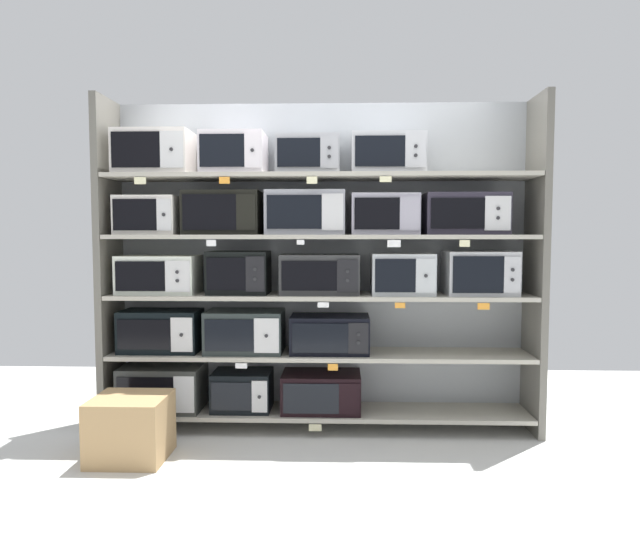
% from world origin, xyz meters
% --- Properties ---
extents(ground, '(7.00, 6.00, 0.02)m').
position_xyz_m(ground, '(0.00, -1.00, -0.01)').
color(ground, silver).
extents(back_panel, '(3.20, 0.04, 2.38)m').
position_xyz_m(back_panel, '(0.00, 0.25, 1.19)').
color(back_panel, '#9EA3A8').
rests_on(back_panel, ground).
extents(upright_left, '(0.05, 0.46, 2.38)m').
position_xyz_m(upright_left, '(-1.53, 0.00, 1.19)').
color(upright_left, '#68645B').
rests_on(upright_left, ground).
extents(upright_right, '(0.05, 0.46, 2.38)m').
position_xyz_m(upright_right, '(1.53, 0.00, 1.19)').
color(upright_right, '#68645B').
rests_on(upright_right, ground).
extents(shelf_0, '(3.00, 0.46, 0.03)m').
position_xyz_m(shelf_0, '(0.00, 0.00, 0.12)').
color(shelf_0, '#ADA899').
rests_on(shelf_0, ground).
extents(microwave_0, '(0.58, 0.43, 0.32)m').
position_xyz_m(microwave_0, '(-1.15, -0.00, 0.30)').
color(microwave_0, '#303230').
rests_on(microwave_0, shelf_0).
extents(microwave_1, '(0.42, 0.36, 0.28)m').
position_xyz_m(microwave_1, '(-0.57, -0.00, 0.28)').
color(microwave_1, black).
rests_on(microwave_1, shelf_0).
extents(microwave_2, '(0.57, 0.40, 0.27)m').
position_xyz_m(microwave_2, '(0.01, -0.00, 0.27)').
color(microwave_2, black).
rests_on(microwave_2, shelf_0).
extents(price_tag_0, '(0.08, 0.00, 0.03)m').
position_xyz_m(price_tag_0, '(-1.13, -0.23, 0.09)').
color(price_tag_0, white).
extents(price_tag_1, '(0.09, 0.00, 0.05)m').
position_xyz_m(price_tag_1, '(-0.03, -0.23, 0.08)').
color(price_tag_1, beige).
extents(shelf_1, '(3.00, 0.46, 0.03)m').
position_xyz_m(shelf_1, '(0.00, 0.00, 0.55)').
color(shelf_1, '#ADA899').
extents(microwave_3, '(0.56, 0.35, 0.30)m').
position_xyz_m(microwave_3, '(-1.16, -0.00, 0.71)').
color(microwave_3, black).
rests_on(microwave_3, shelf_1).
extents(microwave_4, '(0.55, 0.39, 0.30)m').
position_xyz_m(microwave_4, '(-0.54, -0.00, 0.71)').
color(microwave_4, '#272F2E').
rests_on(microwave_4, shelf_1).
extents(microwave_5, '(0.56, 0.37, 0.27)m').
position_xyz_m(microwave_5, '(0.07, -0.00, 0.70)').
color(microwave_5, black).
rests_on(microwave_5, shelf_1).
extents(price_tag_2, '(0.08, 0.00, 0.04)m').
position_xyz_m(price_tag_2, '(-0.54, -0.23, 0.51)').
color(price_tag_2, white).
extents(price_tag_3, '(0.07, 0.00, 0.05)m').
position_xyz_m(price_tag_3, '(0.10, -0.23, 0.51)').
color(price_tag_3, orange).
extents(shelf_2, '(3.00, 0.46, 0.03)m').
position_xyz_m(shelf_2, '(0.00, 0.00, 0.97)').
color(shelf_2, '#ADA899').
extents(microwave_6, '(0.56, 0.37, 0.27)m').
position_xyz_m(microwave_6, '(-1.16, -0.00, 1.12)').
color(microwave_6, silver).
rests_on(microwave_6, shelf_2).
extents(microwave_7, '(0.43, 0.36, 0.31)m').
position_xyz_m(microwave_7, '(-0.58, -0.00, 1.14)').
color(microwave_7, black).
rests_on(microwave_7, shelf_2).
extents(microwave_8, '(0.56, 0.36, 0.28)m').
position_xyz_m(microwave_8, '(-0.00, -0.00, 1.13)').
color(microwave_8, '#323233').
rests_on(microwave_8, shelf_2).
extents(microwave_9, '(0.44, 0.40, 0.29)m').
position_xyz_m(microwave_9, '(0.59, -0.00, 1.13)').
color(microwave_9, '#B9BFC1').
rests_on(microwave_9, shelf_2).
extents(microwave_10, '(0.49, 0.40, 0.31)m').
position_xyz_m(microwave_10, '(1.13, -0.00, 1.14)').
color(microwave_10, '#B6B7BB').
rests_on(microwave_10, shelf_2).
extents(price_tag_4, '(0.08, 0.00, 0.04)m').
position_xyz_m(price_tag_4, '(0.03, -0.23, 0.94)').
color(price_tag_4, white).
extents(price_tag_5, '(0.07, 0.00, 0.04)m').
position_xyz_m(price_tag_5, '(0.55, -0.23, 0.93)').
color(price_tag_5, orange).
extents(price_tag_6, '(0.08, 0.00, 0.05)m').
position_xyz_m(price_tag_6, '(1.11, -0.23, 0.93)').
color(price_tag_6, orange).
extents(shelf_3, '(3.00, 0.46, 0.03)m').
position_xyz_m(shelf_3, '(0.00, 0.00, 1.40)').
color(shelf_3, '#ADA899').
extents(microwave_11, '(0.43, 0.38, 0.27)m').
position_xyz_m(microwave_11, '(-1.23, -0.00, 1.55)').
color(microwave_11, silver).
rests_on(microwave_11, shelf_3).
extents(microwave_12, '(0.54, 0.35, 0.31)m').
position_xyz_m(microwave_12, '(-0.70, -0.00, 1.57)').
color(microwave_12, black).
rests_on(microwave_12, shelf_3).
extents(microwave_13, '(0.56, 0.36, 0.31)m').
position_xyz_m(microwave_13, '(-0.10, -0.00, 1.57)').
color(microwave_13, '#9799A2').
rests_on(microwave_13, shelf_3).
extents(microwave_14, '(0.47, 0.37, 0.29)m').
position_xyz_m(microwave_14, '(0.46, -0.00, 1.56)').
color(microwave_14, '#9D99A8').
rests_on(microwave_14, shelf_3).
extents(microwave_15, '(0.57, 0.35, 0.29)m').
position_xyz_m(microwave_15, '(1.03, -0.00, 1.56)').
color(microwave_15, '#2C2835').
rests_on(microwave_15, shelf_3).
extents(price_tag_7, '(0.07, 0.00, 0.04)m').
position_xyz_m(price_tag_7, '(-0.73, -0.23, 1.36)').
color(price_tag_7, white).
extents(price_tag_8, '(0.05, 0.00, 0.03)m').
position_xyz_m(price_tag_8, '(-0.12, -0.23, 1.36)').
color(price_tag_8, white).
extents(price_tag_9, '(0.09, 0.00, 0.05)m').
position_xyz_m(price_tag_9, '(0.51, -0.23, 1.35)').
color(price_tag_9, white).
extents(price_tag_10, '(0.07, 0.00, 0.05)m').
position_xyz_m(price_tag_10, '(0.98, -0.23, 1.35)').
color(price_tag_10, beige).
extents(shelf_4, '(3.00, 0.46, 0.03)m').
position_xyz_m(shelf_4, '(0.00, 0.00, 1.82)').
color(shelf_4, '#ADA899').
extents(microwave_16, '(0.53, 0.40, 0.31)m').
position_xyz_m(microwave_16, '(-1.18, -0.00, 1.99)').
color(microwave_16, silver).
rests_on(microwave_16, shelf_4).
extents(microwave_17, '(0.44, 0.41, 0.29)m').
position_xyz_m(microwave_17, '(-0.61, -0.00, 1.98)').
color(microwave_17, silver).
rests_on(microwave_17, shelf_4).
extents(microwave_18, '(0.44, 0.36, 0.27)m').
position_xyz_m(microwave_18, '(-0.08, -0.00, 1.97)').
color(microwave_18, '#A0A1A7').
rests_on(microwave_18, shelf_4).
extents(microwave_19, '(0.51, 0.37, 0.28)m').
position_xyz_m(microwave_19, '(0.48, -0.00, 1.98)').
color(microwave_19, '#B9BBBF').
rests_on(microwave_19, shelf_4).
extents(price_tag_11, '(0.08, 0.00, 0.05)m').
position_xyz_m(price_tag_11, '(-1.21, -0.23, 1.78)').
color(price_tag_11, beige).
extents(price_tag_12, '(0.07, 0.00, 0.05)m').
position_xyz_m(price_tag_12, '(-0.64, -0.23, 1.78)').
color(price_tag_12, orange).
extents(price_tag_13, '(0.07, 0.00, 0.05)m').
position_xyz_m(price_tag_13, '(-0.05, -0.23, 1.78)').
color(price_tag_13, beige).
extents(price_tag_14, '(0.08, 0.00, 0.04)m').
position_xyz_m(price_tag_14, '(0.45, -0.23, 1.78)').
color(price_tag_14, beige).
extents(shipping_carton, '(0.46, 0.46, 0.40)m').
position_xyz_m(shipping_carton, '(-1.17, -0.65, 0.20)').
color(shipping_carton, tan).
rests_on(shipping_carton, ground).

